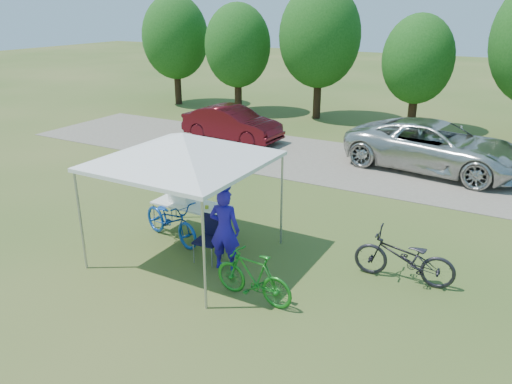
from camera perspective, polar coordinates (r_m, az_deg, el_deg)
ground at (r=11.07m, az=-7.70°, el=-7.12°), size 100.00×100.00×0.00m
gravel_strip at (r=17.62m, az=7.96°, el=3.59°), size 24.00×5.00×0.02m
canopy at (r=10.12m, az=-8.42°, el=6.29°), size 4.53×4.53×3.00m
treeline at (r=22.75m, az=13.58°, el=16.11°), size 24.89×4.28×6.30m
folding_table at (r=11.76m, az=-7.43°, el=-1.55°), size 1.84×0.77×0.76m
folding_chair at (r=10.62m, az=-5.21°, el=-4.78°), size 0.53×0.54×0.97m
cooler at (r=11.84m, az=-8.56°, el=-0.24°), size 0.53×0.36×0.38m
ice_cream_cup at (r=11.43m, az=-5.65°, el=-1.73°), size 0.09×0.09×0.07m
cyclist at (r=10.09m, az=-3.61°, el=-4.31°), size 0.71×0.53×1.75m
bike_blue at (r=11.59m, az=-9.69°, el=-3.16°), size 2.03×1.19×1.01m
bike_green at (r=9.19m, az=-0.31°, el=-9.61°), size 1.66×0.58×0.98m
bike_dark at (r=10.19m, az=16.57°, el=-7.20°), size 1.99×0.82×1.02m
minivan at (r=17.22m, az=19.84°, el=4.93°), size 6.00×3.37×1.58m
sedan at (r=19.98m, az=-2.76°, el=7.83°), size 4.16×1.65×1.35m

